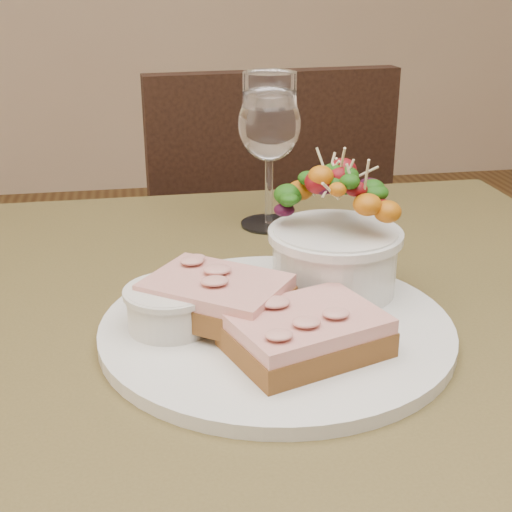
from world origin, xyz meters
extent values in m
cube|color=#4C4120|center=(0.00, 0.00, 0.73)|extent=(0.80, 0.80, 0.04)
cylinder|color=black|center=(-0.34, 0.34, 0.35)|extent=(0.05, 0.05, 0.71)
cylinder|color=black|center=(0.34, 0.34, 0.35)|extent=(0.05, 0.05, 0.71)
cube|color=black|center=(0.09, 0.74, 0.45)|extent=(0.45, 0.45, 0.04)
cube|color=black|center=(0.11, 0.55, 0.68)|extent=(0.42, 0.07, 0.45)
cube|color=black|center=(0.09, 0.74, 0.23)|extent=(0.39, 0.39, 0.45)
cylinder|color=silver|center=(-0.01, -0.04, 0.76)|extent=(0.31, 0.31, 0.01)
cube|color=#442E12|center=(0.01, -0.09, 0.77)|extent=(0.14, 0.12, 0.02)
cube|color=beige|center=(0.01, -0.09, 0.79)|extent=(0.14, 0.12, 0.01)
cube|color=#442E12|center=(-0.06, -0.02, 0.78)|extent=(0.15, 0.14, 0.02)
cube|color=beige|center=(-0.06, -0.02, 0.80)|extent=(0.14, 0.14, 0.01)
cylinder|color=silver|center=(-0.10, -0.03, 0.78)|extent=(0.07, 0.07, 0.04)
cylinder|color=brown|center=(-0.10, -0.03, 0.80)|extent=(0.06, 0.06, 0.01)
cylinder|color=silver|center=(0.06, 0.02, 0.79)|extent=(0.12, 0.12, 0.06)
ellipsoid|color=#103609|center=(0.06, 0.02, 0.85)|extent=(0.11, 0.11, 0.06)
ellipsoid|color=#103609|center=(-0.09, 0.05, 0.77)|extent=(0.04, 0.04, 0.01)
sphere|color=maroon|center=(-0.10, 0.04, 0.77)|extent=(0.02, 0.02, 0.02)
cylinder|color=white|center=(0.04, 0.25, 0.75)|extent=(0.07, 0.07, 0.00)
cylinder|color=white|center=(0.04, 0.25, 0.80)|extent=(0.01, 0.01, 0.09)
ellipsoid|color=white|center=(0.04, 0.25, 0.88)|extent=(0.08, 0.08, 0.09)
camera|label=1|loc=(-0.12, -0.58, 1.05)|focal=50.00mm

